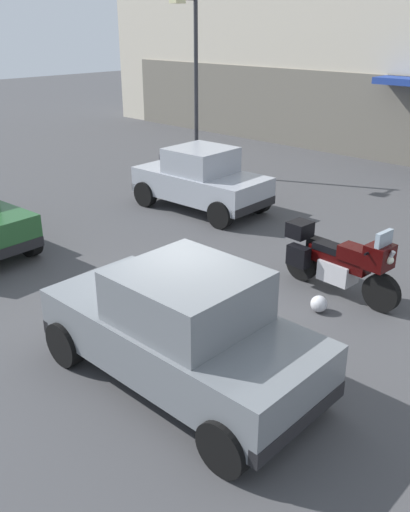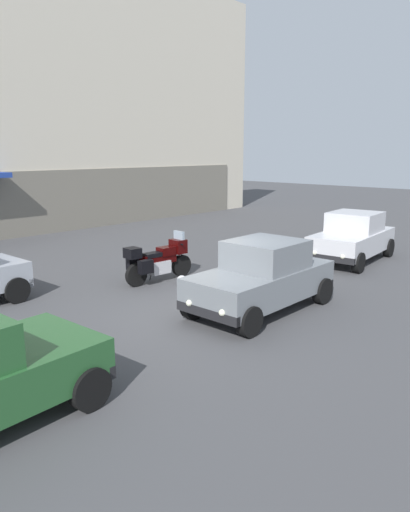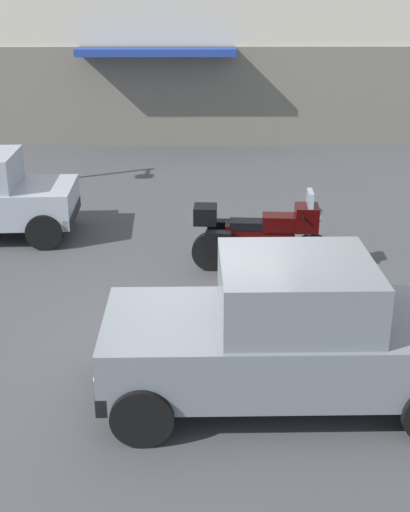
{
  "view_description": "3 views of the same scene",
  "coord_description": "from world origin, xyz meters",
  "px_view_note": "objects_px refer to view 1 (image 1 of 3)",
  "views": [
    {
      "loc": [
        5.35,
        -5.08,
        4.36
      ],
      "look_at": [
        -0.03,
        0.56,
        1.04
      ],
      "focal_mm": 38.57,
      "sensor_mm": 36.0,
      "label": 1
    },
    {
      "loc": [
        -7.66,
        -7.23,
        3.63
      ],
      "look_at": [
        1.09,
        0.93,
        1.0
      ],
      "focal_mm": 33.55,
      "sensor_mm": 36.0,
      "label": 2
    },
    {
      "loc": [
        0.08,
        -7.36,
        4.24
      ],
      "look_at": [
        0.18,
        0.9,
        0.98
      ],
      "focal_mm": 47.0,
      "sensor_mm": 36.0,
      "label": 3
    }
  ],
  "objects_px": {
    "motorcycle": "(339,260)",
    "streetlamp_curbside": "(193,71)",
    "car_compact_side": "(201,180)",
    "helmet": "(319,304)",
    "car_wagon_end": "(182,329)",
    "bollard_curbside": "(162,167)"
  },
  "relations": [
    {
      "from": "helmet",
      "to": "car_compact_side",
      "type": "distance_m",
      "value": 5.74
    },
    {
      "from": "helmet",
      "to": "streetlamp_curbside",
      "type": "relative_size",
      "value": 0.06
    },
    {
      "from": "helmet",
      "to": "bollard_curbside",
      "type": "relative_size",
      "value": 0.31
    },
    {
      "from": "car_wagon_end",
      "to": "streetlamp_curbside",
      "type": "height_order",
      "value": "streetlamp_curbside"
    },
    {
      "from": "helmet",
      "to": "car_compact_side",
      "type": "relative_size",
      "value": 0.08
    },
    {
      "from": "helmet",
      "to": "streetlamp_curbside",
      "type": "xyz_separation_m",
      "value": [
        -7.67,
        4.83,
        2.92
      ]
    },
    {
      "from": "motorcycle",
      "to": "car_wagon_end",
      "type": "xyz_separation_m",
      "value": [
        -0.06,
        -3.67,
        0.19
      ]
    },
    {
      "from": "car_compact_side",
      "to": "car_wagon_end",
      "type": "bearing_deg",
      "value": 129.8
    },
    {
      "from": "streetlamp_curbside",
      "to": "motorcycle",
      "type": "bearing_deg",
      "value": -28.27
    },
    {
      "from": "car_compact_side",
      "to": "streetlamp_curbside",
      "type": "bearing_deg",
      "value": -44.43
    },
    {
      "from": "motorcycle",
      "to": "bollard_curbside",
      "type": "xyz_separation_m",
      "value": [
        -7.48,
        2.7,
        -0.14
      ]
    },
    {
      "from": "car_compact_side",
      "to": "bollard_curbside",
      "type": "bearing_deg",
      "value": -23.39
    },
    {
      "from": "car_wagon_end",
      "to": "bollard_curbside",
      "type": "height_order",
      "value": "car_wagon_end"
    },
    {
      "from": "motorcycle",
      "to": "bollard_curbside",
      "type": "height_order",
      "value": "motorcycle"
    },
    {
      "from": "car_compact_side",
      "to": "car_wagon_end",
      "type": "relative_size",
      "value": 0.91
    },
    {
      "from": "motorcycle",
      "to": "car_compact_side",
      "type": "bearing_deg",
      "value": 164.49
    },
    {
      "from": "helmet",
      "to": "car_wagon_end",
      "type": "bearing_deg",
      "value": -94.37
    },
    {
      "from": "motorcycle",
      "to": "streetlamp_curbside",
      "type": "xyz_separation_m",
      "value": [
        -7.52,
        4.04,
        2.44
      ]
    },
    {
      "from": "helmet",
      "to": "streetlamp_curbside",
      "type": "distance_m",
      "value": 9.52
    },
    {
      "from": "helmet",
      "to": "car_wagon_end",
      "type": "xyz_separation_m",
      "value": [
        -0.22,
        -2.88,
        0.67
      ]
    },
    {
      "from": "car_compact_side",
      "to": "bollard_curbside",
      "type": "height_order",
      "value": "car_compact_side"
    },
    {
      "from": "car_wagon_end",
      "to": "bollard_curbside",
      "type": "relative_size",
      "value": 4.26
    }
  ]
}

